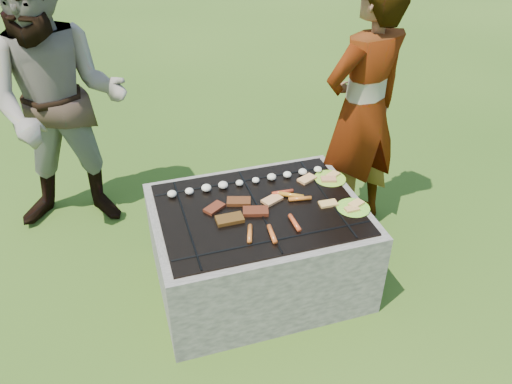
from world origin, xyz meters
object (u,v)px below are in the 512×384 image
plate_far (330,179)px  bystander (60,104)px  cook (363,111)px  fire_pit (258,249)px  plate_near (353,208)px

plate_far → bystander: size_ratio=0.14×
plate_far → cook: 0.55m
fire_pit → plate_near: (0.56, -0.17, 0.33)m
fire_pit → bystander: (-1.10, 1.08, 0.70)m
cook → plate_far: bearing=23.9°
plate_far → cook: cook is taller
plate_near → cook: 0.78m
plate_near → bystander: 2.11m
cook → bystander: 2.10m
plate_far → plate_near: size_ratio=1.24×
fire_pit → cook: (0.91, 0.46, 0.65)m
fire_pit → cook: bearing=27.0°
cook → bystander: bearing=-32.3°
plate_near → cook: size_ratio=0.12×
bystander → plate_near: bearing=-26.5°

